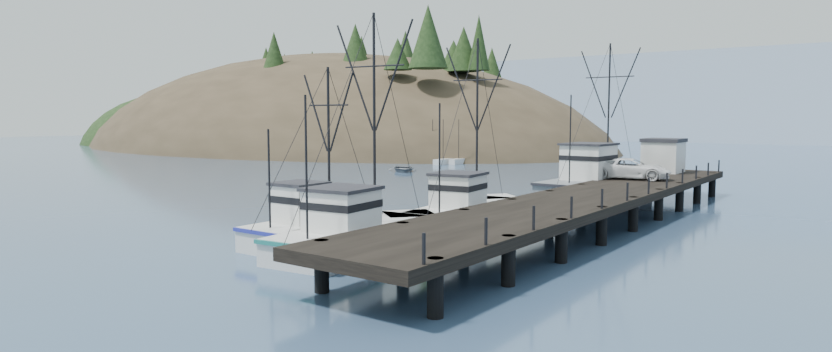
% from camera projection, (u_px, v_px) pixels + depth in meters
% --- Properties ---
extents(ground, '(400.00, 400.00, 0.00)m').
position_uv_depth(ground, '(221.00, 241.00, 34.36)').
color(ground, navy).
rests_on(ground, ground).
extents(pier, '(6.00, 44.00, 2.00)m').
position_uv_depth(pier, '(590.00, 199.00, 38.74)').
color(pier, black).
rests_on(pier, ground).
extents(headland, '(134.80, 78.00, 51.00)m').
position_uv_depth(headland, '(307.00, 167.00, 142.08)').
color(headland, '#382D1E').
rests_on(headland, ground).
extents(distant_ridge, '(360.00, 40.00, 26.00)m').
position_uv_depth(distant_ridge, '(804.00, 142.00, 164.65)').
color(distant_ridge, '#9EB2C6').
rests_on(distant_ridge, ground).
extents(distant_ridge_far, '(180.00, 25.00, 18.00)m').
position_uv_depth(distant_ridge_far, '(627.00, 137.00, 206.24)').
color(distant_ridge_far, silver).
rests_on(distant_ridge_far, ground).
extents(moored_sailboats, '(24.62, 11.70, 6.35)m').
position_uv_depth(moored_sailboats, '(384.00, 158.00, 98.21)').
color(moored_sailboats, silver).
rests_on(moored_sailboats, ground).
extents(trawler_near, '(5.02, 12.09, 12.07)m').
position_uv_depth(trawler_near, '(362.00, 234.00, 32.10)').
color(trawler_near, silver).
rests_on(trawler_near, ground).
extents(trawler_mid, '(3.17, 9.28, 9.53)m').
position_uv_depth(trawler_mid, '(318.00, 227.00, 33.94)').
color(trawler_mid, silver).
rests_on(trawler_mid, ground).
extents(trawler_far, '(4.91, 11.58, 11.74)m').
position_uv_depth(trawler_far, '(469.00, 211.00, 39.87)').
color(trawler_far, silver).
rests_on(trawler_far, ground).
extents(work_vessel, '(5.00, 15.06, 12.67)m').
position_uv_depth(work_vessel, '(599.00, 185.00, 50.70)').
color(work_vessel, slate).
rests_on(work_vessel, ground).
extents(pier_shed, '(3.00, 3.20, 2.80)m').
position_uv_depth(pier_shed, '(663.00, 155.00, 53.50)').
color(pier_shed, silver).
rests_on(pier_shed, pier).
extents(pickup_truck, '(5.92, 3.58, 1.54)m').
position_uv_depth(pickup_truck, '(631.00, 169.00, 47.60)').
color(pickup_truck, white).
rests_on(pickup_truck, pier).
extents(motorboat, '(5.89, 5.98, 1.02)m').
position_uv_depth(motorboat, '(403.00, 172.00, 77.92)').
color(motorboat, '#5A5E64').
rests_on(motorboat, ground).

